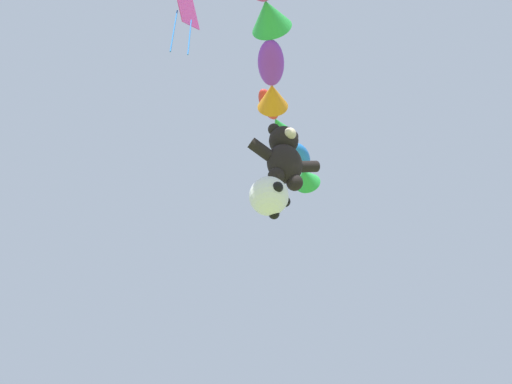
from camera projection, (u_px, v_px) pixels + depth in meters
The scene contains 6 objects.
teddy_bear_kite at pixel (285, 156), 12.02m from camera, with size 1.68×0.74×1.71m.
soccer_ball_kite at pixel (269, 196), 10.84m from camera, with size 0.84×0.83×0.77m.
fish_kite_cobalt at pixel (302, 167), 16.82m from camera, with size 1.67×1.71×0.78m.
fish_kite_crimson at pixel (274, 115), 15.58m from camera, with size 1.55×1.48×0.55m.
fish_kite_violet at pixel (272, 80), 13.77m from camera, with size 1.57×2.03×0.78m.
diamond_kite at pixel (186, 7), 13.73m from camera, with size 1.14×1.05×2.94m.
Camera 1 is at (-4.68, -1.67, 1.27)m, focal length 40.00 mm.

